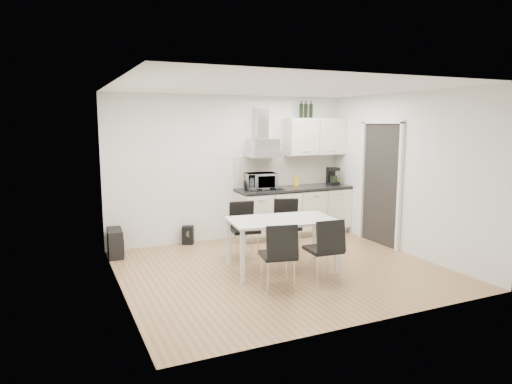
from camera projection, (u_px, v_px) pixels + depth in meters
ground at (281, 269)px, 6.67m from camera, size 4.50×4.50×0.00m
wall_back at (231, 168)px, 8.27m from camera, size 4.50×0.10×2.60m
wall_front at (372, 204)px, 4.67m from camera, size 4.50×0.10×2.60m
wall_left at (118, 191)px, 5.55m from camera, size 0.10×4.00×2.60m
wall_right at (405, 174)px, 7.38m from camera, size 0.10×4.00×2.60m
ceiling at (282, 87)px, 6.27m from camera, size 4.50×4.50×0.00m
doorway at (380, 185)px, 7.90m from camera, size 0.08×1.04×2.10m
kitchenette at (295, 191)px, 8.58m from camera, size 2.22×0.64×2.52m
dining_table at (282, 224)px, 6.55m from camera, size 1.58×1.02×0.75m
chair_far_left at (245, 231)px, 7.14m from camera, size 0.50×0.55×0.88m
chair_far_right at (287, 227)px, 7.38m from camera, size 0.58×0.62×0.88m
chair_near_left at (278, 256)px, 5.80m from camera, size 0.53×0.58×0.88m
chair_near_right at (323, 250)px, 6.06m from camera, size 0.47×0.53×0.88m
guitar_amp at (115, 243)px, 7.26m from camera, size 0.26×0.54×0.44m
floor_speaker at (188, 235)px, 8.01m from camera, size 0.24×0.23×0.32m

